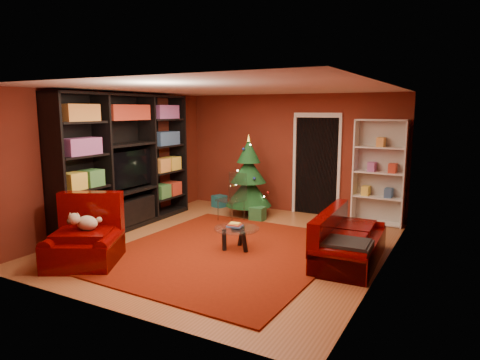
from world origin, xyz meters
The scene contains 18 objects.
floor centered at (0.00, 0.00, -0.03)m, with size 5.00×5.50×0.05m, color #9F5B30.
ceiling centered at (0.00, 0.00, 2.62)m, with size 5.00×5.50×0.05m, color silver.
wall_back centered at (0.00, 2.77, 1.30)m, with size 5.00×0.05×2.60m, color maroon.
wall_left centered at (-2.52, 0.00, 1.30)m, with size 0.05×5.50×2.60m, color maroon.
wall_right centered at (2.52, 0.00, 1.30)m, with size 0.05×5.50×2.60m, color maroon.
doorway centered at (0.60, 2.73, 1.05)m, with size 1.06×0.60×2.16m, color black, non-canonical shape.
rug centered at (0.15, -0.40, 0.01)m, with size 3.30×3.85×0.02m, color maroon.
media_unit centered at (-2.27, 0.02, 1.28)m, with size 0.51×3.34×2.56m, color black, non-canonical shape.
christmas_tree centered at (-0.64, 1.96, 0.86)m, with size 0.99×0.99×1.77m, color #0F3817, non-canonical shape.
gift_box_teal centered at (-1.61, 2.33, 0.14)m, with size 0.27×0.27×0.27m, color #196779.
gift_box_green centered at (-0.26, 1.64, 0.14)m, with size 0.28×0.28×0.28m, color #205F30.
gift_box_red centered at (-1.03, 2.44, 0.10)m, with size 0.21×0.21×0.21m, color #A12625.
white_bookshelf centered at (1.95, 2.57, 1.04)m, with size 0.99×0.36×2.14m, color white, non-canonical shape.
armchair centered at (-1.39, -1.85, 0.41)m, with size 1.06×1.06×0.83m, color #4A0101, non-canonical shape.
dog centered at (-1.37, -1.79, 0.61)m, with size 0.40×0.30×0.27m, color beige, non-canonical shape.
sofa centered at (2.02, 0.16, 0.39)m, with size 1.80×0.81×0.77m, color #4A0101, non-canonical shape.
coffee_table centered at (0.28, -0.23, 0.19)m, with size 0.74×0.74×0.46m, color gray, non-canonical shape.
acrylic_chair centered at (-0.71, 1.32, 0.45)m, with size 0.46×0.50×0.90m, color #66605B, non-canonical shape.
Camera 1 is at (3.53, -6.06, 2.27)m, focal length 32.00 mm.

